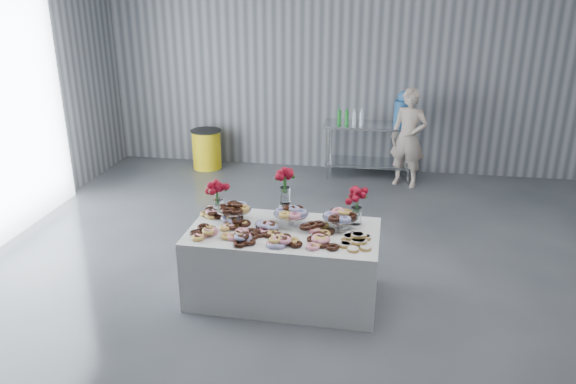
% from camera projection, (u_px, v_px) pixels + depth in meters
% --- Properties ---
extents(ground, '(9.00, 9.00, 0.00)m').
position_uv_depth(ground, '(305.00, 306.00, 5.70)').
color(ground, '#373A3F').
rests_on(ground, ground).
extents(room_walls, '(8.04, 9.04, 4.02)m').
position_uv_depth(room_walls, '(279.00, 37.00, 4.86)').
color(room_walls, gray).
rests_on(room_walls, ground).
extents(display_table, '(1.91, 1.03, 0.75)m').
position_uv_depth(display_table, '(284.00, 264.00, 5.75)').
color(display_table, silver).
rests_on(display_table, ground).
extents(prep_table, '(1.50, 0.60, 0.90)m').
position_uv_depth(prep_table, '(369.00, 141.00, 9.17)').
color(prep_table, silver).
rests_on(prep_table, ground).
extents(donut_mounds, '(1.82, 0.83, 0.09)m').
position_uv_depth(donut_mounds, '(283.00, 228.00, 5.55)').
color(donut_mounds, '#E2B352').
rests_on(donut_mounds, display_table).
extents(cake_stand_left, '(0.36, 0.36, 0.17)m').
position_uv_depth(cake_stand_left, '(234.00, 208.00, 5.80)').
color(cake_stand_left, silver).
rests_on(cake_stand_left, display_table).
extents(cake_stand_mid, '(0.36, 0.36, 0.17)m').
position_uv_depth(cake_stand_mid, '(291.00, 212.00, 5.69)').
color(cake_stand_mid, silver).
rests_on(cake_stand_mid, display_table).
extents(cake_stand_right, '(0.36, 0.36, 0.17)m').
position_uv_depth(cake_stand_right, '(340.00, 216.00, 5.61)').
color(cake_stand_right, silver).
rests_on(cake_stand_right, display_table).
extents(danish_pile, '(0.48, 0.48, 0.11)m').
position_uv_depth(danish_pile, '(358.00, 238.00, 5.33)').
color(danish_pile, silver).
rests_on(danish_pile, display_table).
extents(bouquet_left, '(0.26, 0.26, 0.42)m').
position_uv_depth(bouquet_left, '(218.00, 189.00, 5.87)').
color(bouquet_left, white).
rests_on(bouquet_left, display_table).
extents(bouquet_right, '(0.26, 0.26, 0.42)m').
position_uv_depth(bouquet_right, '(357.00, 197.00, 5.67)').
color(bouquet_right, white).
rests_on(bouquet_right, display_table).
extents(bouquet_center, '(0.26, 0.26, 0.57)m').
position_uv_depth(bouquet_center, '(285.00, 183.00, 5.81)').
color(bouquet_center, silver).
rests_on(bouquet_center, display_table).
extents(water_jug, '(0.28, 0.28, 0.55)m').
position_uv_depth(water_jug, '(403.00, 110.00, 8.90)').
color(water_jug, '#3D87D0').
rests_on(water_jug, prep_table).
extents(drink_bottles, '(0.54, 0.08, 0.27)m').
position_uv_depth(drink_bottles, '(350.00, 116.00, 8.98)').
color(drink_bottles, '#268C33').
rests_on(drink_bottles, prep_table).
extents(person, '(0.66, 0.55, 1.56)m').
position_uv_depth(person, '(409.00, 138.00, 8.74)').
color(person, '#CC8C93').
rests_on(person, ground).
extents(trash_barrel, '(0.53, 0.53, 0.68)m').
position_uv_depth(trash_barrel, '(207.00, 149.00, 9.71)').
color(trash_barrel, yellow).
rests_on(trash_barrel, ground).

